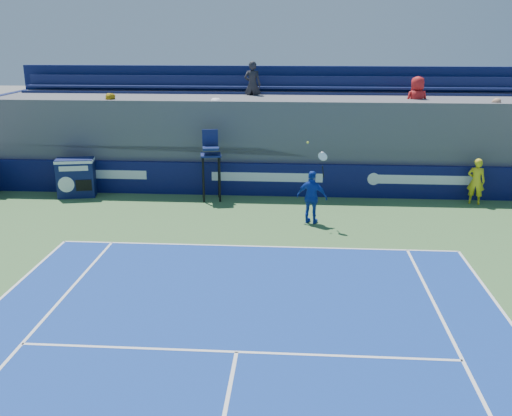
# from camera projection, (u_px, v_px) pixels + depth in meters

# --- Properties ---
(ball_person) EXTENTS (0.68, 0.55, 1.60)m
(ball_person) POSITION_uv_depth(u_px,v_px,m) (476.00, 181.00, 19.54)
(ball_person) COLOR yellow
(ball_person) RESTS_ON apron
(back_hoarding) EXTENTS (20.40, 0.21, 1.20)m
(back_hoarding) POSITION_uv_depth(u_px,v_px,m) (267.00, 180.00, 20.60)
(back_hoarding) COLOR #0C1046
(back_hoarding) RESTS_ON ground
(match_clock) EXTENTS (1.44, 0.98, 1.40)m
(match_clock) POSITION_uv_depth(u_px,v_px,m) (76.00, 177.00, 20.46)
(match_clock) COLOR #0E1649
(match_clock) RESTS_ON ground
(umpire_chair) EXTENTS (0.82, 0.82, 2.48)m
(umpire_chair) POSITION_uv_depth(u_px,v_px,m) (211.00, 158.00, 19.81)
(umpire_chair) COLOR black
(umpire_chair) RESTS_ON ground
(tennis_player) EXTENTS (1.05, 0.71, 2.57)m
(tennis_player) POSITION_uv_depth(u_px,v_px,m) (312.00, 197.00, 17.53)
(tennis_player) COLOR #1538AC
(tennis_player) RESTS_ON apron
(stadium_seating) EXTENTS (21.00, 4.05, 4.66)m
(stadium_seating) POSITION_uv_depth(u_px,v_px,m) (270.00, 136.00, 22.19)
(stadium_seating) COLOR #4F4F54
(stadium_seating) RESTS_ON ground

